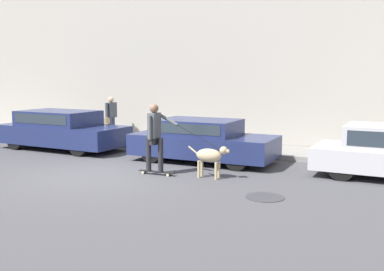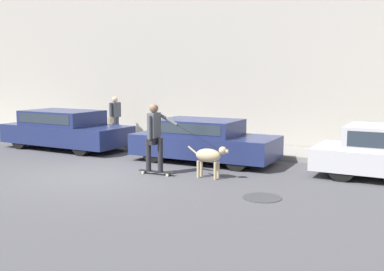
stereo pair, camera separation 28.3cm
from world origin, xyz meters
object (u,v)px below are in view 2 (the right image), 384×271
at_px(skateboarder, 155,134).
at_px(fire_hydrant, 22,129).
at_px(pedestrian_with_bag, 115,115).
at_px(dog, 209,156).
at_px(parked_car_0, 65,130).
at_px(parked_car_1, 203,141).

bearing_deg(skateboarder, fire_hydrant, 157.20).
bearing_deg(pedestrian_with_bag, dog, 143.44).
bearing_deg(parked_car_0, parked_car_1, 1.96).
height_order(pedestrian_with_bag, fire_hydrant, pedestrian_with_bag).
height_order(parked_car_1, skateboarder, skateboarder).
height_order(dog, fire_hydrant, dog).
xyz_separation_m(skateboarder, fire_hydrant, (-7.90, 2.99, -0.62)).
bearing_deg(parked_car_1, skateboarder, -99.51).
bearing_deg(fire_hydrant, dog, -16.39).
bearing_deg(pedestrian_with_bag, skateboarder, 134.16).
bearing_deg(fire_hydrant, parked_car_1, -6.16).
distance_m(parked_car_1, pedestrian_with_bag, 5.31).
xyz_separation_m(parked_car_1, skateboarder, (-0.34, -2.10, 0.42)).
bearing_deg(parked_car_1, parked_car_0, 179.79).
bearing_deg(skateboarder, pedestrian_with_bag, 133.63).
distance_m(dog, pedestrian_with_bag, 7.15).
height_order(parked_car_0, dog, parked_car_0).
distance_m(parked_car_1, fire_hydrant, 8.30).
xyz_separation_m(parked_car_1, pedestrian_with_bag, (-4.80, 2.25, 0.39)).
height_order(parked_car_1, dog, parked_car_1).
distance_m(skateboarder, pedestrian_with_bag, 6.22).
bearing_deg(parked_car_1, fire_hydrant, 173.65).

